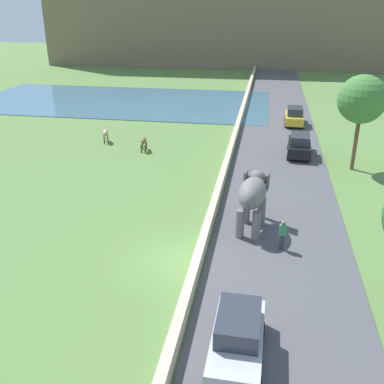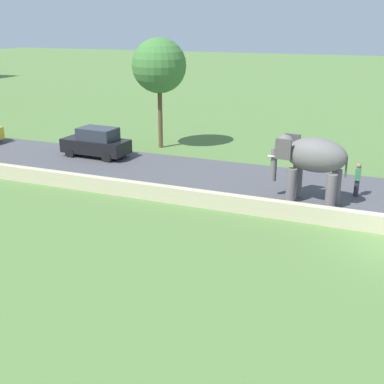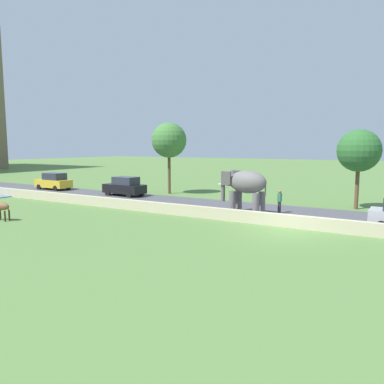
% 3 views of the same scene
% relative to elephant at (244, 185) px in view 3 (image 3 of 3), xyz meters
% --- Properties ---
extents(ground_plane, '(220.00, 220.00, 0.00)m').
position_rel_elephant_xyz_m(ground_plane, '(-3.45, -3.80, -2.04)').
color(ground_plane, '#567A3D').
extents(road_surface, '(7.00, 120.00, 0.06)m').
position_rel_elephant_xyz_m(road_surface, '(1.55, 16.20, -2.01)').
color(road_surface, '#4C4C51').
rests_on(road_surface, ground).
extents(barrier_wall, '(0.40, 110.00, 0.73)m').
position_rel_elephant_xyz_m(barrier_wall, '(-2.25, 14.20, -1.67)').
color(barrier_wall, beige).
rests_on(barrier_wall, ground).
extents(elephant, '(1.72, 3.55, 2.99)m').
position_rel_elephant_xyz_m(elephant, '(0.00, 0.00, 0.00)').
color(elephant, slate).
rests_on(elephant, ground).
extents(person_beside_elephant, '(0.36, 0.22, 1.63)m').
position_rel_elephant_xyz_m(person_beside_elephant, '(1.59, -1.93, -1.16)').
color(person_beside_elephant, '#33333D').
rests_on(person_beside_elephant, ground).
extents(car_black, '(1.93, 4.07, 1.80)m').
position_rel_elephant_xyz_m(car_black, '(3.12, 13.02, -1.14)').
color(car_black, black).
rests_on(car_black, ground).
extents(car_yellow, '(1.84, 4.02, 1.80)m').
position_rel_elephant_xyz_m(car_yellow, '(3.12, 22.68, -1.14)').
color(car_yellow, gold).
rests_on(car_yellow, ground).
extents(cow_brown, '(0.58, 1.41, 1.15)m').
position_rel_elephant_xyz_m(cow_brown, '(-9.36, 12.18, -1.20)').
color(cow_brown, brown).
rests_on(cow_brown, ground).
extents(tree_near, '(3.05, 3.05, 5.78)m').
position_rel_elephant_xyz_m(tree_near, '(6.31, -6.19, 2.20)').
color(tree_near, brown).
rests_on(tree_near, ground).
extents(tree_mid, '(3.35, 3.35, 6.82)m').
position_rel_elephant_xyz_m(tree_mid, '(6.83, 10.60, 3.08)').
color(tree_mid, brown).
rests_on(tree_mid, ground).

